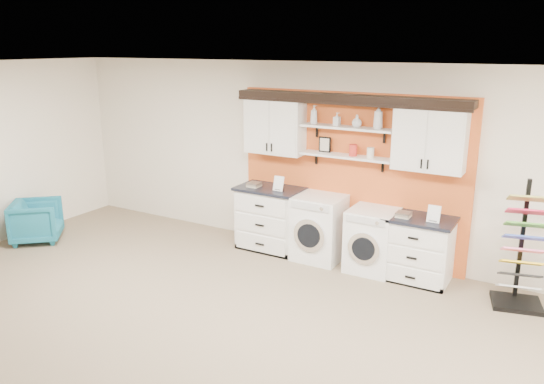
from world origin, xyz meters
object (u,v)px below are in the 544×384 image
Objects in this scene: sample_rack at (521,266)px; dryer at (372,240)px; base_cabinet_left at (270,218)px; armchair at (37,221)px; washer at (319,228)px; base_cabinet_right at (418,249)px.

dryer is at bearing 162.98° from sample_rack.
base_cabinet_left is 1.37× the size of armchair.
dryer is at bearing -114.30° from armchair.
base_cabinet_left is at bearing 179.77° from washer.
base_cabinet_left is 1.04× the size of washer.
armchair is (-5.63, -1.58, -0.11)m from base_cabinet_right.
washer is at bearing -179.86° from base_cabinet_right.
sample_rack reaches higher than washer.
dryer is 1.88m from sample_rack.
washer is at bearing 164.04° from sample_rack.
base_cabinet_right is at bearing 161.02° from sample_rack.
sample_rack is (1.24, -0.12, 0.07)m from base_cabinet_right.
base_cabinet_left is 1.12× the size of base_cabinet_right.
washer is 1.32× the size of armchair.
dryer is 5.24m from armchair.
sample_rack is at bearing -2.49° from washer.
base_cabinet_right is at bearing 0.14° from washer.
sample_rack is (2.68, -0.12, 0.02)m from washer.
base_cabinet_right is 0.63m from dryer.
base_cabinet_right is 0.93× the size of washer.
washer is at bearing -180.00° from dryer.
base_cabinet_left reaches higher than dryer.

